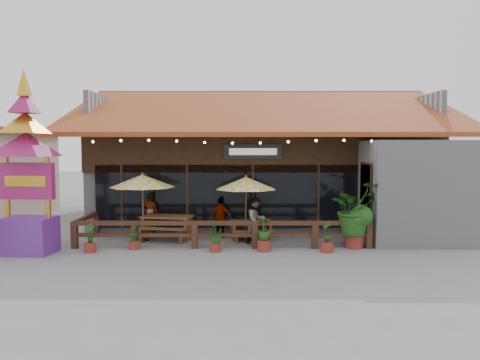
{
  "coord_description": "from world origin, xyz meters",
  "views": [
    {
      "loc": [
        -1.03,
        -15.87,
        3.36
      ],
      "look_at": [
        -0.99,
        1.5,
        2.14
      ],
      "focal_mm": 35.0,
      "sensor_mm": 36.0,
      "label": 1
    }
  ],
  "objects_px": {
    "umbrella_right": "(246,183)",
    "tropical_plant": "(354,210)",
    "picnic_table_right": "(251,227)",
    "thai_sign_tower": "(26,149)",
    "picnic_table_left": "(167,223)",
    "umbrella_left": "(143,181)"
  },
  "relations": [
    {
      "from": "picnic_table_right",
      "to": "thai_sign_tower",
      "type": "xyz_separation_m",
      "value": [
        -7.11,
        -2.16,
        2.82
      ]
    },
    {
      "from": "umbrella_right",
      "to": "tropical_plant",
      "type": "bearing_deg",
      "value": -17.52
    },
    {
      "from": "umbrella_right",
      "to": "picnic_table_left",
      "type": "distance_m",
      "value": 3.24
    },
    {
      "from": "umbrella_left",
      "to": "tropical_plant",
      "type": "height_order",
      "value": "umbrella_left"
    },
    {
      "from": "umbrella_right",
      "to": "thai_sign_tower",
      "type": "relative_size",
      "value": 0.47
    },
    {
      "from": "thai_sign_tower",
      "to": "tropical_plant",
      "type": "height_order",
      "value": "thai_sign_tower"
    },
    {
      "from": "umbrella_right",
      "to": "thai_sign_tower",
      "type": "bearing_deg",
      "value": -164.39
    },
    {
      "from": "umbrella_right",
      "to": "thai_sign_tower",
      "type": "height_order",
      "value": "thai_sign_tower"
    },
    {
      "from": "picnic_table_left",
      "to": "thai_sign_tower",
      "type": "distance_m",
      "value": 5.35
    },
    {
      "from": "picnic_table_left",
      "to": "umbrella_right",
      "type": "bearing_deg",
      "value": -5.5
    },
    {
      "from": "umbrella_left",
      "to": "picnic_table_right",
      "type": "bearing_deg",
      "value": 3.65
    },
    {
      "from": "thai_sign_tower",
      "to": "umbrella_left",
      "type": "bearing_deg",
      "value": 30.64
    },
    {
      "from": "umbrella_left",
      "to": "umbrella_right",
      "type": "height_order",
      "value": "umbrella_left"
    },
    {
      "from": "thai_sign_tower",
      "to": "tropical_plant",
      "type": "distance_m",
      "value": 10.74
    },
    {
      "from": "umbrella_right",
      "to": "tropical_plant",
      "type": "height_order",
      "value": "umbrella_right"
    },
    {
      "from": "tropical_plant",
      "to": "thai_sign_tower",
      "type": "bearing_deg",
      "value": -175.68
    },
    {
      "from": "umbrella_right",
      "to": "thai_sign_tower",
      "type": "distance_m",
      "value": 7.28
    },
    {
      "from": "tropical_plant",
      "to": "umbrella_right",
      "type": "bearing_deg",
      "value": 162.48
    },
    {
      "from": "picnic_table_right",
      "to": "thai_sign_tower",
      "type": "height_order",
      "value": "thai_sign_tower"
    },
    {
      "from": "picnic_table_right",
      "to": "tropical_plant",
      "type": "height_order",
      "value": "tropical_plant"
    },
    {
      "from": "umbrella_left",
      "to": "thai_sign_tower",
      "type": "xyz_separation_m",
      "value": [
        -3.23,
        -1.92,
        1.15
      ]
    },
    {
      "from": "umbrella_right",
      "to": "picnic_table_left",
      "type": "height_order",
      "value": "umbrella_right"
    }
  ]
}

